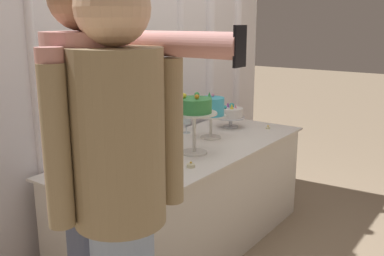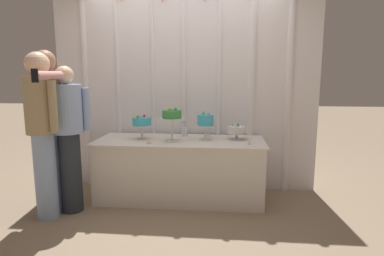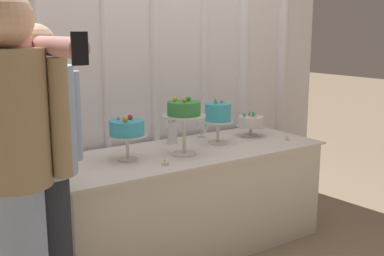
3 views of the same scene
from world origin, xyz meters
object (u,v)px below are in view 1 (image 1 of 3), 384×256
guest_girl_blue_dress (94,186)px  guest_man_pink_jacket (118,201)px  guest_man_dark_suit (121,204)px  cake_display_rightmost (231,114)px  tealight_near_left (268,128)px  cake_display_midleft (194,110)px  tealight_far_left (191,166)px  wine_glass (186,119)px  cake_display_leftmost (144,133)px  cake_table (191,198)px  cake_display_midright (211,109)px  flower_vase (166,131)px

guest_girl_blue_dress → guest_man_pink_jacket: bearing=20.1°
guest_girl_blue_dress → guest_man_dark_suit: bearing=-90.6°
cake_display_rightmost → tealight_near_left: bearing=-63.5°
cake_display_midleft → cake_display_rightmost: (0.76, 0.18, -0.18)m
tealight_far_left → tealight_near_left: 1.14m
guest_man_pink_jacket → wine_glass: bearing=27.0°
guest_man_dark_suit → guest_girl_blue_dress: bearing=89.4°
cake_display_leftmost → wine_glass: (0.78, 0.27, -0.09)m
cake_table → wine_glass: 0.64m
cake_display_midleft → cake_display_rightmost: cake_display_midleft is taller
cake_display_midleft → wine_glass: (0.40, 0.36, -0.18)m
cake_display_midright → wine_glass: bearing=86.3°
flower_vase → guest_girl_blue_dress: (-1.36, -0.78, 0.19)m
cake_display_leftmost → flower_vase: bearing=25.4°
flower_vase → cake_display_midleft: bearing=-107.9°
cake_display_leftmost → guest_girl_blue_dress: bearing=-147.9°
guest_girl_blue_dress → tealight_far_left: bearing=16.9°
tealight_far_left → guest_man_pink_jacket: guest_man_pink_jacket is taller
cake_table → tealight_far_left: size_ratio=40.34×
tealight_near_left → cake_display_leftmost: bearing=171.9°
cake_display_rightmost → tealight_near_left: 0.32m
cake_display_midright → tealight_near_left: (0.51, -0.22, -0.21)m
cake_display_midleft → tealight_near_left: cake_display_midleft is taller
cake_display_midleft → flower_vase: bearing=72.1°
cake_display_rightmost → guest_man_pink_jacket: 1.92m
tealight_near_left → guest_man_dark_suit: 2.21m
cake_display_midright → flower_vase: (-0.28, 0.20, -0.14)m
cake_display_midleft → guest_man_pink_jacket: (-1.08, -0.39, -0.15)m
cake_display_leftmost → flower_vase: cake_display_leftmost is taller
guest_man_pink_jacket → tealight_near_left: bearing=8.7°
cake_display_rightmost → guest_girl_blue_dress: (-2.01, -0.63, 0.16)m
cake_display_rightmost → flower_vase: 0.67m
cake_table → guest_girl_blue_dress: 1.58m
tealight_near_left → guest_man_dark_suit: size_ratio=0.02×
cake_display_leftmost → guest_man_pink_jacket: 0.85m
wine_glass → guest_man_pink_jacket: 1.66m
guest_man_pink_jacket → guest_man_dark_suit: 0.28m
tealight_far_left → guest_girl_blue_dress: size_ratio=0.03×
tealight_far_left → guest_girl_blue_dress: 1.09m
cake_display_midright → guest_man_dark_suit: size_ratio=0.20×
guest_girl_blue_dress → guest_man_dark_suit: 0.14m
cake_display_leftmost → cake_display_midleft: 0.40m
wine_glass → tealight_far_left: (-0.64, -0.51, -0.10)m
cake_display_leftmost → cake_display_midright: (0.77, 0.04, 0.02)m
cake_display_midright → wine_glass: 0.26m
tealight_near_left → guest_man_dark_suit: bearing=-167.0°
cake_display_leftmost → wine_glass: bearing=19.1°
cake_display_midright → tealight_far_left: 0.71m
cake_table → cake_display_midleft: (-0.08, -0.08, 0.66)m
cake_display_rightmost → guest_man_dark_suit: 2.16m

